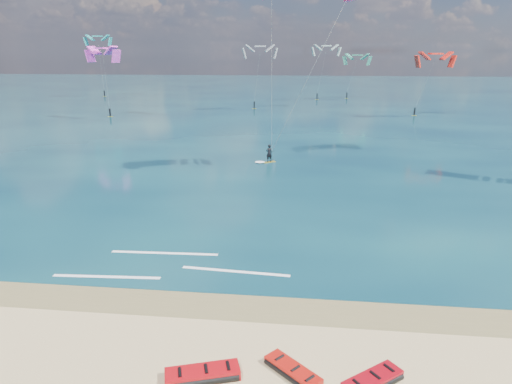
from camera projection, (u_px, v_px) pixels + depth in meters
The scene contains 8 objects.
ground at pixel (251, 145), 56.20m from camera, with size 320.00×320.00×0.00m, color tan.
wet_sand_strip at pixel (155, 301), 21.07m from camera, with size 320.00×2.40×0.01m, color brown.
sea at pixel (281, 96), 116.95m from camera, with size 320.00×200.00×0.04m, color #0A2537.
packed_kite_left at pixel (203, 378), 16.13m from camera, with size 2.83×1.18×0.43m, color #B0090F, non-canonical shape.
packed_kite_mid at pixel (293, 374), 16.31m from camera, with size 2.46×1.01×0.37m, color #B7140C, non-canonical shape.
kitesurfer_main at pixel (288, 66), 41.34m from camera, with size 10.79×8.44×19.00m.
shoreline_foam at pixel (170, 266), 24.43m from camera, with size 12.14×3.60×0.01m.
distant_kites at pixel (251, 77), 92.69m from camera, with size 76.23×41.01×14.37m.
Camera 1 is at (6.69, -15.00, 11.08)m, focal length 32.00 mm.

